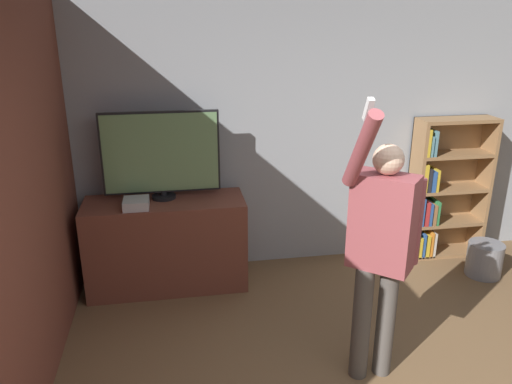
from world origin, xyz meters
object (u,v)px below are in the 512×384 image
at_px(game_console, 136,204).
at_px(bookshelf, 441,193).
at_px(person, 381,244).
at_px(waste_bin, 484,259).
at_px(television, 161,155).

height_order(game_console, bookshelf, bookshelf).
bearing_deg(game_console, person, -40.20).
bearing_deg(person, game_console, -178.76).
xyz_separation_m(game_console, bookshelf, (3.09, 0.33, -0.20)).
relative_size(bookshelf, waste_bin, 4.37).
relative_size(game_console, waste_bin, 0.67).
height_order(television, game_console, television).
xyz_separation_m(bookshelf, waste_bin, (0.24, -0.53, -0.53)).
height_order(bookshelf, waste_bin, bookshelf).
bearing_deg(television, game_console, -138.02).
distance_m(television, waste_bin, 3.31).
xyz_separation_m(person, waste_bin, (1.68, 1.20, -0.86)).
distance_m(television, bookshelf, 2.91).
bearing_deg(waste_bin, bookshelf, 114.78).
bearing_deg(waste_bin, television, 172.38).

